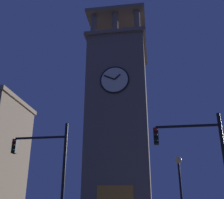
% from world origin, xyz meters
% --- Properties ---
extents(clocktower, '(6.75, 7.91, 26.56)m').
position_xyz_m(clocktower, '(0.03, -5.51, 10.54)').
color(clocktower, '#75665B').
rests_on(clocktower, ground_plane).
extents(traffic_signal_near, '(3.05, 0.41, 6.11)m').
position_xyz_m(traffic_signal_near, '(-5.50, 10.67, 3.95)').
color(traffic_signal_near, black).
rests_on(traffic_signal_near, ground_plane).
extents(traffic_signal_mid, '(2.97, 0.41, 6.28)m').
position_xyz_m(traffic_signal_mid, '(1.95, 9.55, 3.98)').
color(traffic_signal_mid, black).
rests_on(traffic_signal_mid, ground_plane).
extents(street_lamp, '(0.44, 0.44, 5.20)m').
position_xyz_m(street_lamp, '(-4.97, 4.88, 3.62)').
color(street_lamp, black).
rests_on(street_lamp, ground_plane).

